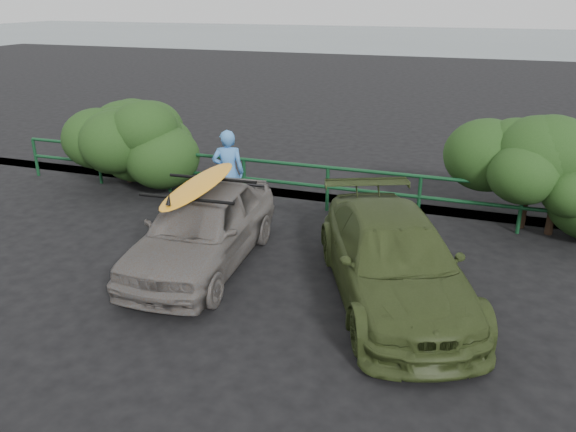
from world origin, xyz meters
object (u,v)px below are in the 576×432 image
Objects in this scene: sedan at (202,228)px; olive_vehicle at (394,260)px; guardrail at (285,184)px; man at (228,173)px; surfboard at (200,184)px.

sedan reaches higher than olive_vehicle.
sedan is 0.90× the size of olive_vehicle.
sedan is (-0.37, -3.33, 0.18)m from guardrail.
sedan is 2.55m from man.
man reaches higher than olive_vehicle.
sedan is at bearing 154.79° from olive_vehicle.
guardrail is 3.49m from surfboard.
man is at bearing 100.72° from sedan.
man is at bearing 100.72° from surfboard.
man is (-3.99, 2.57, 0.27)m from olive_vehicle.
sedan is at bearing 84.64° from man.
man is 0.68× the size of surfboard.
sedan is 3.38m from olive_vehicle.
guardrail is 7.48× the size of man.
sedan is 2.21× the size of man.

